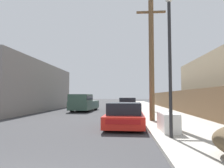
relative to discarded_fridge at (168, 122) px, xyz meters
name	(u,v)px	position (x,y,z in m)	size (l,w,h in m)	color
sidewalk_curb	(150,108)	(1.33, 17.41, -0.44)	(4.20, 63.00, 0.12)	#ADA89E
discarded_fridge	(168,122)	(0.00, 0.00, 0.00)	(0.65, 1.82, 0.79)	white
parked_sports_car_red	(125,116)	(-1.84, 1.67, 0.07)	(2.01, 4.14, 1.26)	red
car_parked_mid	(128,105)	(-1.60, 11.83, 0.16)	(1.87, 4.17, 1.43)	#5B1E19
car_parked_far	(127,103)	(-1.60, 20.58, 0.10)	(2.02, 4.60, 1.29)	#2D478C
pickup_truck	(83,103)	(-6.25, 12.25, 0.39)	(2.41, 5.53, 1.78)	#385647
utility_pole	(151,58)	(-0.19, 3.63, 3.45)	(1.80, 0.31, 7.47)	brown
street_lamp	(170,55)	(-0.17, -1.36, 2.60)	(0.26, 0.26, 5.20)	#232326
wooden_fence	(177,101)	(3.28, 11.65, 0.61)	(0.08, 36.64, 2.00)	brown
building_left_block	(17,87)	(-13.69, 12.39, 2.06)	(7.00, 16.29, 5.12)	gray
pedestrian	(153,102)	(0.81, 10.68, 0.53)	(0.34, 0.34, 1.77)	#282D42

